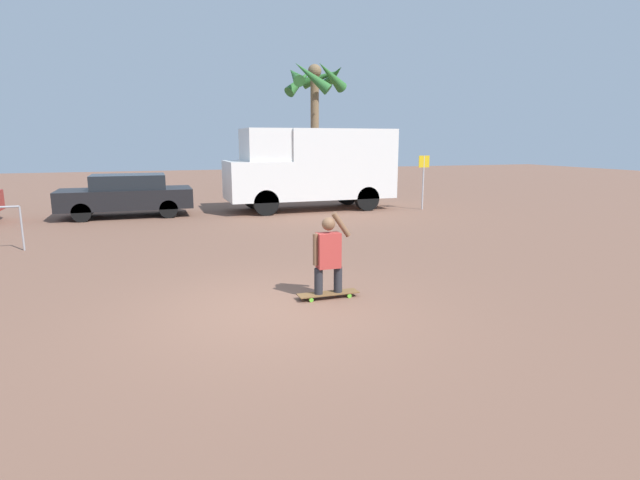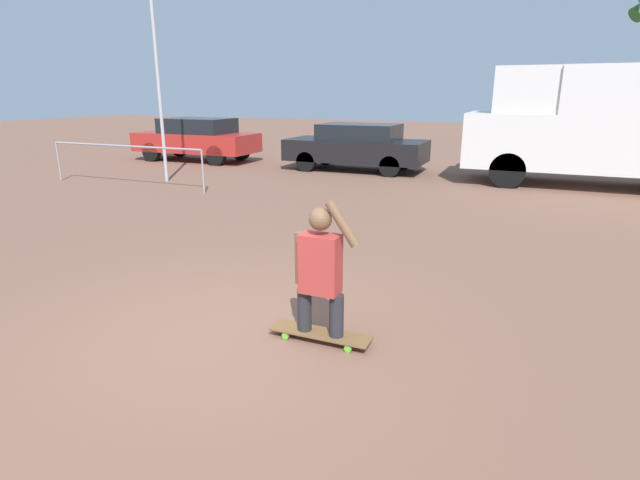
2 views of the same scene
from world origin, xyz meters
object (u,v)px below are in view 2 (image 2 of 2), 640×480
Objects in this scene: flagpole at (153,9)px; camper_van at (602,122)px; person_skateboarder at (320,267)px; parked_car_red at (196,138)px; skateboard at (320,334)px; parked_car_black at (357,146)px.

camper_van is at bearing 18.82° from flagpole.
flagpole reaches higher than camper_van.
parked_car_red is at bearing 131.11° from person_skateboarder.
camper_van is at bearing 72.97° from skateboard.
camper_van reaches higher than parked_car_black.
parked_car_black is 0.98× the size of parked_car_red.
person_skateboarder is 0.17× the size of flagpole.
parked_car_black is 0.54× the size of flagpole.
person_skateboarder reaches higher than skateboard.
camper_van reaches higher than skateboard.
camper_van is 11.70m from flagpole.
person_skateboarder is (-0.00, 0.00, 0.70)m from skateboard.
flagpole is at bearing -161.18° from camper_van.
parked_car_black is 6.80m from flagpole.
person_skateboarder is 14.37m from parked_car_red.
skateboard is 0.13× the size of flagpole.
person_skateboarder is 11.38m from parked_car_black.
flagpole is at bearing -64.23° from parked_car_red.
parked_car_black is at bearing 177.24° from camper_van.
person_skateboarder is 0.30× the size of parked_car_red.
skateboard is at bearing -0.00° from person_skateboarder.
camper_van reaches higher than person_skateboarder.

